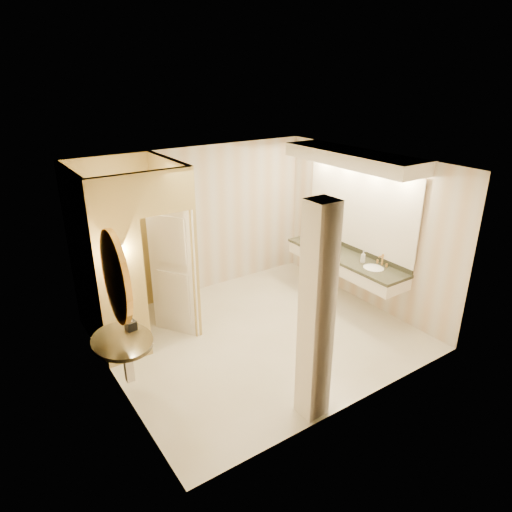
{
  "coord_description": "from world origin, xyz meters",
  "views": [
    {
      "loc": [
        -3.54,
        -5.14,
        3.93
      ],
      "look_at": [
        0.08,
        0.2,
        1.27
      ],
      "focal_mm": 32.0,
      "sensor_mm": 36.0,
      "label": 1
    }
  ],
  "objects": [
    {
      "name": "ceiling",
      "position": [
        0.0,
        0.0,
        2.7
      ],
      "size": [
        4.5,
        4.5,
        0.0
      ],
      "primitive_type": "plane",
      "rotation": [
        3.14,
        0.0,
        0.0
      ],
      "color": "white",
      "rests_on": "wall_back"
    },
    {
      "name": "toilet_closet",
      "position": [
        -1.13,
        0.97,
        1.39
      ],
      "size": [
        1.5,
        1.55,
        2.7
      ],
      "color": "#DDC973",
      "rests_on": "floor"
    },
    {
      "name": "toilet",
      "position": [
        -1.66,
        1.75,
        0.33
      ],
      "size": [
        0.48,
        0.71,
        0.67
      ],
      "primitive_type": "imported",
      "rotation": [
        0.0,
        0.0,
        2.97
      ],
      "color": "white",
      "rests_on": "floor"
    },
    {
      "name": "wall_sconce",
      "position": [
        -1.93,
        0.43,
        1.73
      ],
      "size": [
        0.14,
        0.14,
        0.42
      ],
      "color": "gold",
      "rests_on": "toilet_closet"
    },
    {
      "name": "pillar",
      "position": [
        -0.45,
        -1.8,
        1.35
      ],
      "size": [
        0.3,
        0.3,
        2.7
      ],
      "primitive_type": "cube",
      "color": "white",
      "rests_on": "floor"
    },
    {
      "name": "wall_back",
      "position": [
        0.0,
        2.0,
        1.35
      ],
      "size": [
        4.5,
        0.02,
        2.7
      ],
      "primitive_type": "cube",
      "color": "beige",
      "rests_on": "floor"
    },
    {
      "name": "soap_bottle_b",
      "position": [
        1.87,
        0.41,
        0.93
      ],
      "size": [
        0.1,
        0.1,
        0.11
      ],
      "primitive_type": "imported",
      "rotation": [
        0.0,
        0.0,
        -0.16
      ],
      "color": "silver",
      "rests_on": "vanity"
    },
    {
      "name": "console_shelf",
      "position": [
        -2.21,
        -0.3,
        1.34
      ],
      "size": [
        0.9,
        0.9,
        1.9
      ],
      "color": "black",
      "rests_on": "floor"
    },
    {
      "name": "soap_bottle_a",
      "position": [
        1.86,
        0.44,
        0.94
      ],
      "size": [
        0.07,
        0.07,
        0.13
      ],
      "primitive_type": "imported",
      "rotation": [
        0.0,
        0.0,
        0.25
      ],
      "color": "beige",
      "rests_on": "vanity"
    },
    {
      "name": "tissue_box",
      "position": [
        -2.06,
        -0.15,
        0.94
      ],
      "size": [
        0.14,
        0.14,
        0.12
      ],
      "primitive_type": "cube",
      "rotation": [
        0.0,
        0.0,
        0.16
      ],
      "color": "black",
      "rests_on": "console_shelf"
    },
    {
      "name": "wall_left",
      "position": [
        -2.25,
        0.0,
        1.35
      ],
      "size": [
        0.02,
        4.0,
        2.7
      ],
      "primitive_type": "cube",
      "color": "beige",
      "rests_on": "floor"
    },
    {
      "name": "wall_right",
      "position": [
        2.25,
        0.0,
        1.35
      ],
      "size": [
        0.02,
        4.0,
        2.7
      ],
      "primitive_type": "cube",
      "color": "beige",
      "rests_on": "floor"
    },
    {
      "name": "vanity",
      "position": [
        1.98,
        0.14,
        1.63
      ],
      "size": [
        0.75,
        2.63,
        2.09
      ],
      "color": "white",
      "rests_on": "floor"
    },
    {
      "name": "soap_bottle_c",
      "position": [
        1.96,
        -0.26,
        0.98
      ],
      "size": [
        0.1,
        0.1,
        0.21
      ],
      "primitive_type": "imported",
      "rotation": [
        0.0,
        0.0,
        0.35
      ],
      "color": "#C6B28C",
      "rests_on": "vanity"
    },
    {
      "name": "wall_front",
      "position": [
        0.0,
        -2.0,
        1.35
      ],
      "size": [
        4.5,
        0.02,
        2.7
      ],
      "primitive_type": "cube",
      "color": "beige",
      "rests_on": "floor"
    },
    {
      "name": "floor",
      "position": [
        0.0,
        0.0,
        0.0
      ],
      "size": [
        4.5,
        4.5,
        0.0
      ],
      "primitive_type": "plane",
      "color": "silver",
      "rests_on": "ground"
    }
  ]
}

